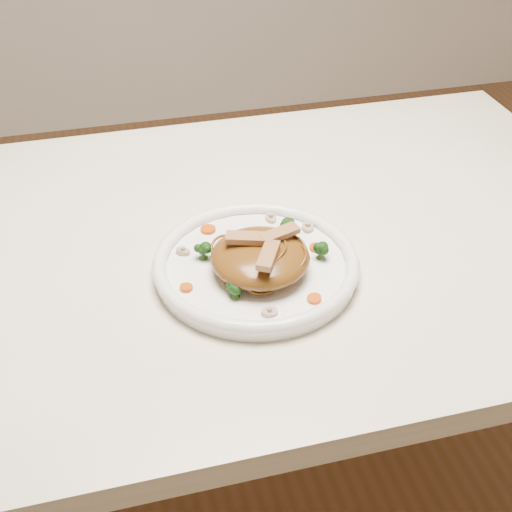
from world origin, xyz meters
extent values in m
plane|color=brown|center=(0.00, 0.00, 0.00)|extent=(4.00, 4.00, 0.00)
cube|color=white|center=(0.00, 0.00, 0.73)|extent=(1.20, 0.80, 0.04)
cylinder|color=brown|center=(0.54, 0.34, 0.35)|extent=(0.06, 0.06, 0.71)
cylinder|color=white|center=(-0.04, -0.10, 0.76)|extent=(0.33, 0.33, 0.02)
ellipsoid|color=#5A3A11|center=(-0.04, -0.11, 0.79)|extent=(0.17, 0.17, 0.04)
cube|color=tan|center=(-0.01, -0.10, 0.82)|extent=(0.06, 0.04, 0.01)
cube|color=tan|center=(-0.05, -0.10, 0.82)|extent=(0.07, 0.04, 0.01)
cube|color=tan|center=(-0.04, -0.15, 0.82)|extent=(0.05, 0.06, 0.01)
cylinder|color=#B73D06|center=(0.01, -0.03, 0.77)|extent=(0.02, 0.02, 0.00)
cylinder|color=#B73D06|center=(-0.14, -0.13, 0.77)|extent=(0.02, 0.02, 0.00)
cylinder|color=#B73D06|center=(0.06, -0.08, 0.77)|extent=(0.03, 0.03, 0.00)
cylinder|color=#B73D06|center=(-0.09, 0.00, 0.77)|extent=(0.03, 0.03, 0.00)
cylinder|color=#B73D06|center=(0.02, -0.19, 0.77)|extent=(0.02, 0.02, 0.00)
cylinder|color=#C8B796|center=(-0.05, -0.20, 0.77)|extent=(0.02, 0.02, 0.01)
cylinder|color=#C8B796|center=(0.06, -0.03, 0.77)|extent=(0.03, 0.03, 0.01)
cylinder|color=#C8B796|center=(-0.13, -0.05, 0.77)|extent=(0.03, 0.03, 0.01)
cylinder|color=#C8B796|center=(0.01, 0.01, 0.77)|extent=(0.03, 0.03, 0.01)
camera|label=1|loc=(-0.23, -0.83, 1.35)|focal=47.33mm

